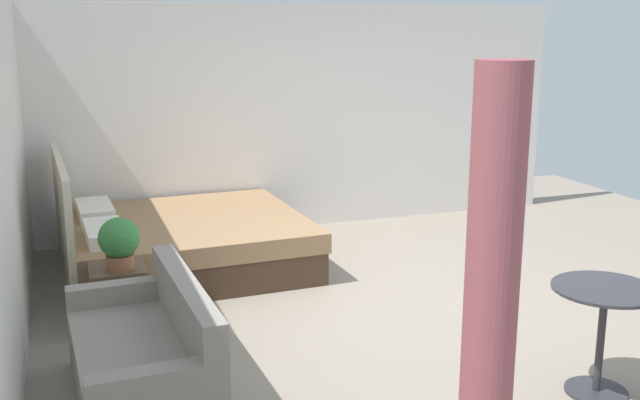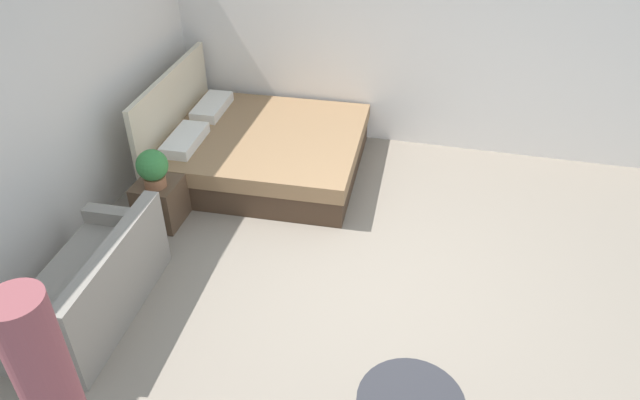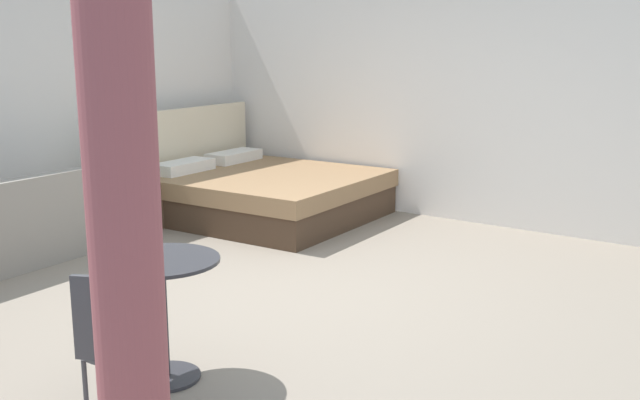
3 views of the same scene
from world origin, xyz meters
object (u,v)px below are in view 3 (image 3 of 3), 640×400
balcony_table (162,296)px  nightstand (134,207)px  potted_plant (125,164)px  cafe_chair_near_window (113,340)px  bed (260,192)px  couch (13,232)px

balcony_table → nightstand: bearing=51.7°
nightstand → potted_plant: 0.47m
cafe_chair_near_window → nightstand: bearing=47.8°
potted_plant → bed: bearing=-25.9°
nightstand → cafe_chair_near_window: size_ratio=0.63×
bed → nightstand: (-1.21, 0.66, -0.03)m
nightstand → potted_plant: (-0.10, -0.02, 0.46)m
couch → cafe_chair_near_window: 3.37m
nightstand → cafe_chair_near_window: (-2.80, -3.10, 0.27)m
bed → cafe_chair_near_window: bed is taller
potted_plant → balcony_table: size_ratio=0.56×
nightstand → balcony_table: size_ratio=0.75×
potted_plant → couch: bearing=-178.8°
bed → balcony_table: 4.04m
couch → balcony_table: bearing=-106.6°
nightstand → potted_plant: size_ratio=1.34×
couch → balcony_table: 2.88m
bed → balcony_table: bed is taller
potted_plant → cafe_chair_near_window: potted_plant is taller
nightstand → cafe_chair_near_window: cafe_chair_near_window is taller
bed → couch: (-2.61, 0.61, 0.01)m
couch → cafe_chair_near_window: size_ratio=1.87×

